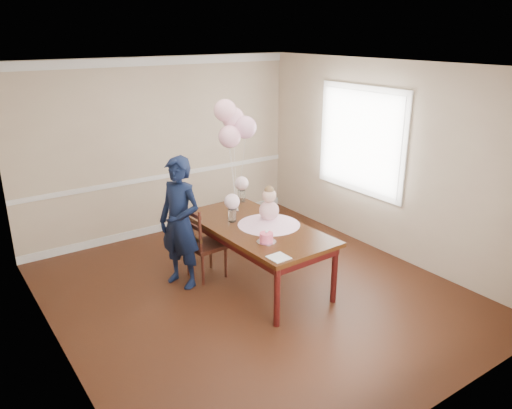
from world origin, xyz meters
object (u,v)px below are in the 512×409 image
(birthday_cake, at_px, (266,237))
(woman, at_px, (180,223))
(dining_table_top, at_px, (257,228))
(dining_chair_seat, at_px, (206,245))

(birthday_cake, relative_size, woman, 0.09)
(birthday_cake, height_order, woman, woman)
(dining_table_top, height_order, birthday_cake, birthday_cake)
(dining_table_top, relative_size, birthday_cake, 13.33)
(dining_table_top, bearing_deg, birthday_cake, -113.96)
(dining_table_top, relative_size, dining_chair_seat, 4.79)
(dining_table_top, xyz_separation_m, woman, (-0.80, 0.50, 0.08))
(woman, bearing_deg, birthday_cake, 10.31)
(birthday_cake, bearing_deg, woman, 122.02)
(birthday_cake, height_order, dining_chair_seat, birthday_cake)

